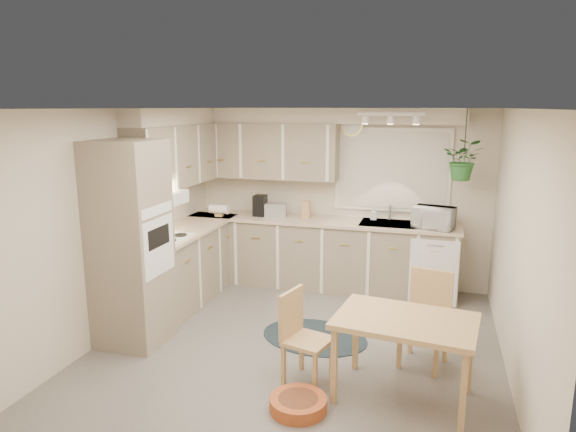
% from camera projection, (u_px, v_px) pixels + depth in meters
% --- Properties ---
extents(floor, '(4.20, 4.20, 0.00)m').
position_uv_depth(floor, '(299.00, 345.00, 5.31)').
color(floor, slate).
rests_on(floor, ground).
extents(ceiling, '(4.20, 4.20, 0.00)m').
position_uv_depth(ceiling, '(300.00, 109.00, 4.81)').
color(ceiling, white).
rests_on(ceiling, wall_back).
extents(wall_back, '(4.00, 0.04, 2.40)m').
position_uv_depth(wall_back, '(339.00, 197.00, 7.03)').
color(wall_back, beige).
rests_on(wall_back, floor).
extents(wall_front, '(4.00, 0.04, 2.40)m').
position_uv_depth(wall_front, '(209.00, 313.00, 3.09)').
color(wall_front, beige).
rests_on(wall_front, floor).
extents(wall_left, '(0.04, 4.20, 2.40)m').
position_uv_depth(wall_left, '(123.00, 220.00, 5.61)').
color(wall_left, beige).
rests_on(wall_left, floor).
extents(wall_right, '(0.04, 4.20, 2.40)m').
position_uv_depth(wall_right, '(519.00, 248.00, 4.51)').
color(wall_right, beige).
rests_on(wall_right, floor).
extents(base_cab_left, '(0.60, 1.85, 0.90)m').
position_uv_depth(base_cab_left, '(188.00, 265.00, 6.51)').
color(base_cab_left, gray).
rests_on(base_cab_left, floor).
extents(base_cab_back, '(3.60, 0.60, 0.90)m').
position_uv_depth(base_cab_back, '(319.00, 254.00, 6.96)').
color(base_cab_back, gray).
rests_on(base_cab_back, floor).
extents(counter_left, '(0.64, 1.89, 0.04)m').
position_uv_depth(counter_left, '(187.00, 229.00, 6.41)').
color(counter_left, '#C5AA8F').
rests_on(counter_left, base_cab_left).
extents(counter_back, '(3.64, 0.64, 0.04)m').
position_uv_depth(counter_back, '(320.00, 221.00, 6.86)').
color(counter_back, '#C5AA8F').
rests_on(counter_back, base_cab_back).
extents(oven_stack, '(0.65, 0.65, 2.10)m').
position_uv_depth(oven_stack, '(131.00, 244.00, 5.20)').
color(oven_stack, gray).
rests_on(oven_stack, floor).
extents(wall_oven_face, '(0.02, 0.56, 0.58)m').
position_uv_depth(wall_oven_face, '(159.00, 247.00, 5.11)').
color(wall_oven_face, white).
rests_on(wall_oven_face, oven_stack).
extents(upper_cab_left, '(0.35, 2.00, 0.75)m').
position_uv_depth(upper_cab_left, '(179.00, 155.00, 6.37)').
color(upper_cab_left, gray).
rests_on(upper_cab_left, wall_left).
extents(upper_cab_back, '(2.00, 0.35, 0.75)m').
position_uv_depth(upper_cab_back, '(266.00, 151.00, 7.01)').
color(upper_cab_back, gray).
rests_on(upper_cab_back, wall_back).
extents(soffit_left, '(0.30, 2.00, 0.20)m').
position_uv_depth(soffit_left, '(175.00, 116.00, 6.28)').
color(soffit_left, beige).
rests_on(soffit_left, wall_left).
extents(soffit_back, '(3.60, 0.30, 0.20)m').
position_uv_depth(soffit_back, '(324.00, 116.00, 6.72)').
color(soffit_back, beige).
rests_on(soffit_back, wall_back).
extents(cooktop, '(0.52, 0.58, 0.02)m').
position_uv_depth(cooktop, '(164.00, 238.00, 5.86)').
color(cooktop, white).
rests_on(cooktop, counter_left).
extents(range_hood, '(0.40, 0.60, 0.14)m').
position_uv_depth(range_hood, '(161.00, 199.00, 5.77)').
color(range_hood, white).
rests_on(range_hood, upper_cab_left).
extents(window_blinds, '(1.40, 0.02, 1.00)m').
position_uv_depth(window_blinds, '(392.00, 170.00, 6.73)').
color(window_blinds, beige).
rests_on(window_blinds, wall_back).
extents(window_frame, '(1.50, 0.02, 1.10)m').
position_uv_depth(window_frame, '(392.00, 170.00, 6.74)').
color(window_frame, silver).
rests_on(window_frame, wall_back).
extents(sink, '(0.70, 0.48, 0.10)m').
position_uv_depth(sink, '(388.00, 227.00, 6.62)').
color(sink, '#9A9DA1').
rests_on(sink, counter_back).
extents(dishwasher_front, '(0.58, 0.02, 0.83)m').
position_uv_depth(dishwasher_front, '(433.00, 273.00, 6.27)').
color(dishwasher_front, white).
rests_on(dishwasher_front, base_cab_back).
extents(track_light_bar, '(0.80, 0.04, 0.04)m').
position_uv_depth(track_light_bar, '(391.00, 114.00, 6.09)').
color(track_light_bar, white).
rests_on(track_light_bar, ceiling).
extents(wall_clock, '(0.30, 0.03, 0.30)m').
position_uv_depth(wall_clock, '(352.00, 125.00, 6.76)').
color(wall_clock, '#E6CD51').
rests_on(wall_clock, wall_back).
extents(dining_table, '(1.22, 0.89, 0.71)m').
position_uv_depth(dining_table, '(404.00, 358.00, 4.29)').
color(dining_table, tan).
rests_on(dining_table, floor).
extents(chair_left, '(0.48, 0.48, 0.83)m').
position_uv_depth(chair_left, '(308.00, 338.00, 4.53)').
color(chair_left, tan).
rests_on(chair_left, floor).
extents(chair_back, '(0.51, 0.51, 0.90)m').
position_uv_depth(chair_back, '(424.00, 321.00, 4.82)').
color(chair_back, tan).
rests_on(chair_back, floor).
extents(braided_rug, '(1.30, 1.06, 0.01)m').
position_uv_depth(braided_rug, '(314.00, 337.00, 5.49)').
color(braided_rug, black).
rests_on(braided_rug, floor).
extents(pet_bed, '(0.59, 0.59, 0.11)m').
position_uv_depth(pet_bed, '(298.00, 404.00, 4.16)').
color(pet_bed, '#B35223').
rests_on(pet_bed, floor).
extents(microwave, '(0.53, 0.38, 0.33)m').
position_uv_depth(microwave, '(434.00, 215.00, 6.33)').
color(microwave, white).
rests_on(microwave, counter_back).
extents(soap_bottle, '(0.11, 0.18, 0.08)m').
position_uv_depth(soap_bottle, '(373.00, 217.00, 6.80)').
color(soap_bottle, white).
rests_on(soap_bottle, counter_back).
extents(hanging_plant, '(0.51, 0.56, 0.39)m').
position_uv_depth(hanging_plant, '(463.00, 164.00, 6.11)').
color(hanging_plant, '#266128').
rests_on(hanging_plant, ceiling).
extents(coffee_maker, '(0.17, 0.20, 0.29)m').
position_uv_depth(coffee_maker, '(260.00, 205.00, 7.06)').
color(coffee_maker, black).
rests_on(coffee_maker, counter_back).
extents(toaster, '(0.32, 0.22, 0.18)m').
position_uv_depth(toaster, '(276.00, 210.00, 7.03)').
color(toaster, '#9A9DA1').
rests_on(toaster, counter_back).
extents(knife_block, '(0.11, 0.11, 0.23)m').
position_uv_depth(knife_block, '(307.00, 209.00, 6.94)').
color(knife_block, tan).
rests_on(knife_block, counter_back).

